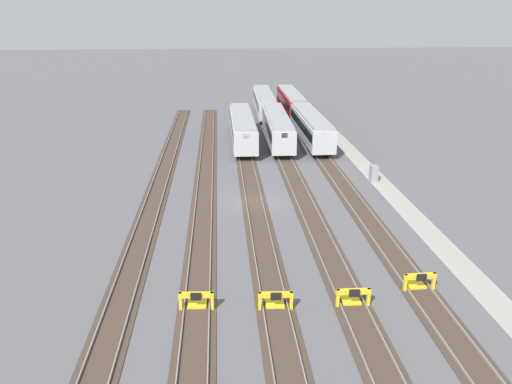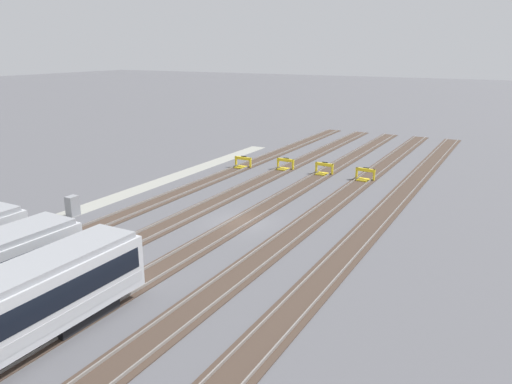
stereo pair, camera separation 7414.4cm
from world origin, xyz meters
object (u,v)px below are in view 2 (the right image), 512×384
bumper_stop_nearest_track (242,163)px  bumper_stop_far_inner_track (364,175)px  bumper_stop_middle_track (323,169)px  bumper_stop_near_inner_track (284,165)px  electrical_cabinet (72,206)px

bumper_stop_nearest_track → bumper_stop_far_inner_track: 13.52m
bumper_stop_nearest_track → bumper_stop_middle_track: same height
bumper_stop_near_inner_track → bumper_stop_nearest_track: bearing=-72.1°
bumper_stop_nearest_track → bumper_stop_near_inner_track: size_ratio=1.00×
bumper_stop_near_inner_track → bumper_stop_far_inner_track: bearing=88.1°
bumper_stop_middle_track → electrical_cabinet: electrical_cabinet is taller
bumper_stop_middle_track → electrical_cabinet: size_ratio=1.25×
bumper_stop_nearest_track → bumper_stop_near_inner_track: 4.72m
bumper_stop_near_inner_track → bumper_stop_far_inner_track: (0.30, 8.98, 0.00)m
electrical_cabinet → bumper_stop_far_inner_track: bearing=142.1°
bumper_stop_far_inner_track → bumper_stop_near_inner_track: bearing=-91.9°
bumper_stop_far_inner_track → bumper_stop_middle_track: bearing=-94.0°
bumper_stop_near_inner_track → bumper_stop_far_inner_track: same height
bumper_stop_near_inner_track → electrical_cabinet: electrical_cabinet is taller
bumper_stop_nearest_track → electrical_cabinet: size_ratio=1.25×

